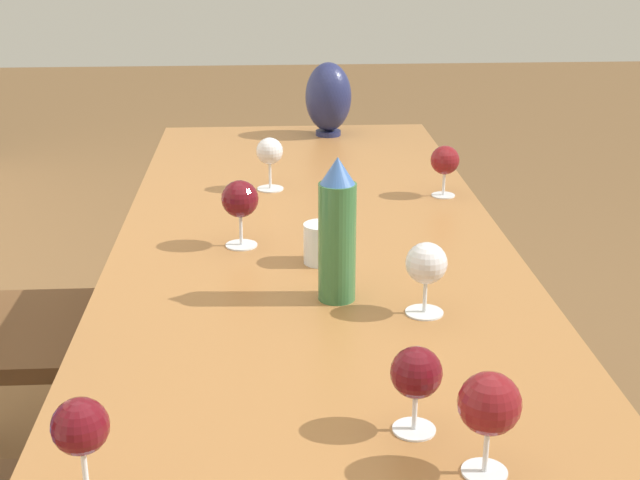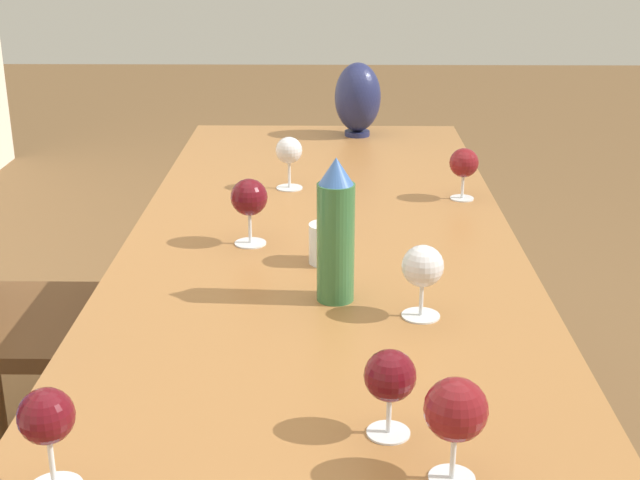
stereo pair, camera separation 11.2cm
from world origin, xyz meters
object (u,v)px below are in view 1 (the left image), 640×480
object	(u,v)px
wine_glass_0	(416,375)
wine_glass_6	(81,430)
wine_glass_3	(445,161)
wine_glass_4	(489,405)
wine_glass_5	(426,265)
vase	(328,98)
wine_glass_1	(270,153)
water_tumbler	(321,243)
wine_glass_2	(240,200)
water_bottle	(337,232)

from	to	relation	value
wine_glass_0	wine_glass_6	size ratio (longest dim) A/B	0.90
wine_glass_0	wine_glass_6	xyz separation A→B (m)	(-0.13, 0.41, 0.01)
wine_glass_3	wine_glass_0	bearing A→B (deg)	167.01
wine_glass_0	wine_glass_3	bearing A→B (deg)	-12.99
wine_glass_4	wine_glass_5	bearing A→B (deg)	-0.63
vase	wine_glass_3	bearing A→B (deg)	-159.75
wine_glass_1	wine_glass_5	world-z (taller)	wine_glass_1
wine_glass_0	wine_glass_5	distance (m)	0.38
wine_glass_0	wine_glass_1	size ratio (longest dim) A/B	0.93
water_tumbler	vase	xyz separation A→B (m)	(1.07, -0.09, 0.08)
wine_glass_2	wine_glass_5	xyz separation A→B (m)	(-0.35, -0.33, -0.01)
water_tumbler	vase	distance (m)	1.07
wine_glass_5	wine_glass_6	xyz separation A→B (m)	(-0.50, 0.49, 0.01)
wine_glass_2	wine_glass_3	size ratio (longest dim) A/B	1.12
wine_glass_6	water_tumbler	bearing A→B (deg)	-23.43
water_tumbler	wine_glass_2	distance (m)	0.20
vase	wine_glass_1	size ratio (longest dim) A/B	1.71
vase	wine_glass_5	xyz separation A→B (m)	(-1.32, -0.08, -0.03)
water_bottle	wine_glass_1	world-z (taller)	water_bottle
water_bottle	wine_glass_6	xyz separation A→B (m)	(-0.57, 0.34, -0.03)
vase	wine_glass_5	size ratio (longest dim) A/B	1.74
water_bottle	wine_glass_0	world-z (taller)	water_bottle
vase	wine_glass_5	distance (m)	1.32
water_bottle	vase	bearing A→B (deg)	-3.28
wine_glass_6	wine_glass_5	bearing A→B (deg)	-44.47
wine_glass_0	vase	bearing A→B (deg)	-0.05
wine_glass_0	wine_glass_3	xyz separation A→B (m)	(1.04, -0.24, 0.00)
water_tumbler	wine_glass_4	world-z (taller)	wine_glass_4
vase	wine_glass_3	distance (m)	0.69
wine_glass_0	wine_glass_6	distance (m)	0.43
water_bottle	wine_glass_1	size ratio (longest dim) A/B	2.00
vase	wine_glass_4	size ratio (longest dim) A/B	1.64
wine_glass_3	wine_glass_4	size ratio (longest dim) A/B	0.91
wine_glass_3	wine_glass_4	world-z (taller)	wine_glass_4
water_tumbler	wine_glass_3	bearing A→B (deg)	-37.80
wine_glass_5	wine_glass_6	size ratio (longest dim) A/B	0.95
wine_glass_3	wine_glass_5	distance (m)	0.69
vase	wine_glass_0	world-z (taller)	vase
water_bottle	wine_glass_4	xyz separation A→B (m)	(-0.54, -0.14, -0.03)
water_bottle	wine_glass_3	xyz separation A→B (m)	(0.60, -0.31, -0.04)
wine_glass_1	wine_glass_4	xyz separation A→B (m)	(-1.22, -0.26, 0.00)
water_tumbler	wine_glass_0	xyz separation A→B (m)	(-0.62, -0.09, 0.04)
wine_glass_1	wine_glass_5	bearing A→B (deg)	-160.83
water_bottle	water_tumbler	bearing A→B (deg)	5.61
water_tumbler	wine_glass_0	size ratio (longest dim) A/B	0.66
wine_glass_2	wine_glass_0	bearing A→B (deg)	-161.03
wine_glass_2	wine_glass_6	size ratio (longest dim) A/B	1.04
vase	wine_glass_4	distance (m)	1.79
wine_glass_1	wine_glass_0	bearing A→B (deg)	-170.67
water_tumbler	wine_glass_0	bearing A→B (deg)	-171.94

